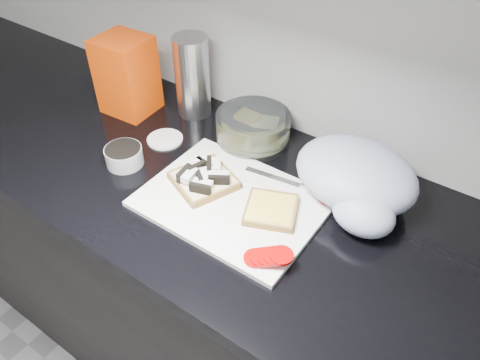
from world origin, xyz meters
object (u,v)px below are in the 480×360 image
at_px(cutting_board, 232,202).
at_px(bread_bag, 127,75).
at_px(glass_bowl, 253,128).
at_px(steel_canister, 192,77).

xyz_separation_m(cutting_board, bread_bag, (-0.48, 0.16, 0.10)).
xyz_separation_m(cutting_board, glass_bowl, (-0.10, 0.23, 0.03)).
relative_size(cutting_board, steel_canister, 1.75).
distance_m(cutting_board, steel_canister, 0.41).
xyz_separation_m(cutting_board, steel_canister, (-0.31, 0.25, 0.11)).
relative_size(cutting_board, bread_bag, 1.85).
distance_m(bread_bag, steel_canister, 0.19).
relative_size(glass_bowl, steel_canister, 0.86).
bearing_deg(glass_bowl, steel_canister, 174.63).
bearing_deg(steel_canister, bread_bag, -150.80).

